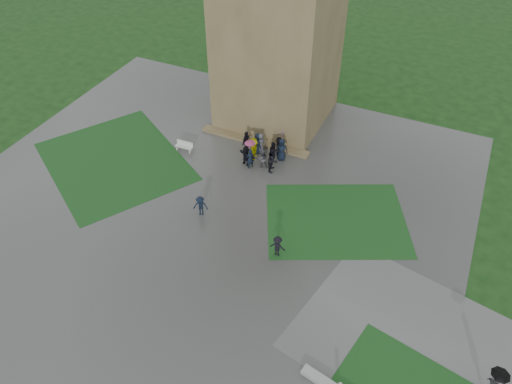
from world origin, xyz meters
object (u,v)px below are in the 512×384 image
at_px(bench, 184,146).
at_px(pedestrian_mid, 201,206).
at_px(tower, 280,9).
at_px(pedestrian_near, 278,246).

height_order(bench, pedestrian_mid, pedestrian_mid).
relative_size(tower, pedestrian_near, 12.13).
relative_size(bench, pedestrian_near, 0.93).
distance_m(pedestrian_mid, pedestrian_near, 6.06).
xyz_separation_m(tower, bench, (-4.42, -7.63, -8.57)).
bearing_deg(pedestrian_mid, bench, 109.32).
bearing_deg(tower, bench, -120.11).
relative_size(tower, pedestrian_mid, 12.02).
xyz_separation_m(bench, pedestrian_near, (10.61, -6.81, 0.33)).
height_order(tower, bench, tower).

